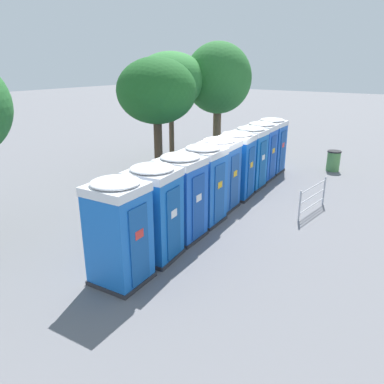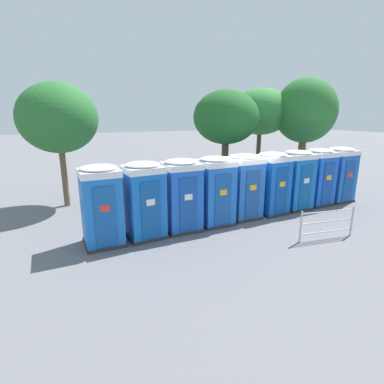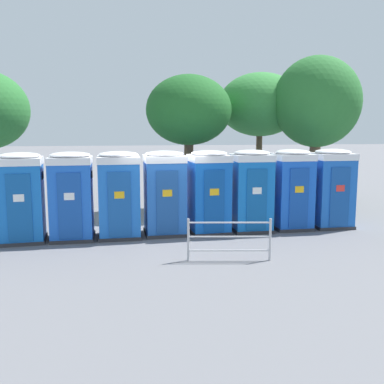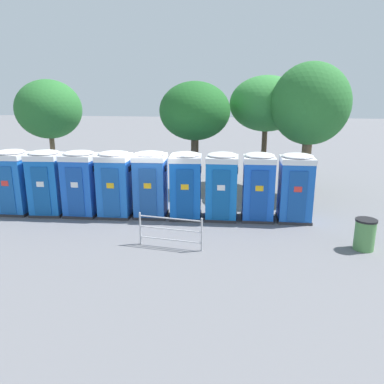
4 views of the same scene
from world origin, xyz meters
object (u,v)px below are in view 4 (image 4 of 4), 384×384
trash_can (365,234)px  portapotty_7 (258,186)px  street_tree_3 (195,112)px  event_barrier (170,230)px  portapotty_5 (186,185)px  street_tree_1 (266,104)px  portapotty_1 (47,182)px  portapotty_3 (115,184)px  portapotty_4 (151,184)px  street_tree_0 (310,105)px  street_tree_2 (49,110)px  portapotty_0 (14,182)px  portapotty_8 (295,187)px  portapotty_2 (81,183)px  portapotty_6 (222,186)px

trash_can → portapotty_7: bearing=142.8°
street_tree_3 → event_barrier: bearing=-88.5°
portapotty_5 → street_tree_1: size_ratio=0.46×
portapotty_1 → portapotty_3: same height
portapotty_5 → portapotty_7: 2.72m
portapotty_1 → portapotty_4: same height
event_barrier → portapotty_7: bearing=49.3°
portapotty_3 → street_tree_0: (7.58, 3.82, 2.87)m
street_tree_0 → street_tree_1: street_tree_0 is taller
street_tree_0 → street_tree_2: (-12.62, 0.86, -0.32)m
portapotty_1 → portapotty_7: 8.15m
portapotty_3 → street_tree_0: street_tree_0 is taller
portapotty_0 → street_tree_1: bearing=30.1°
portapotty_8 → event_barrier: 5.23m
street_tree_0 → street_tree_2: 12.65m
portapotty_2 → portapotty_4: bearing=5.3°
street_tree_1 → portapotty_8: bearing=-78.7°
street_tree_1 → street_tree_2: 10.84m
trash_can → portapotty_8: bearing=126.3°
portapotty_2 → portapotty_4: same height
portapotty_4 → street_tree_2: bearing=144.8°
portapotty_0 → street_tree_2: size_ratio=0.48×
portapotty_3 → portapotty_8: (6.78, 0.47, 0.00)m
portapotty_1 → portapotty_8: 9.51m
portapotty_5 → street_tree_3: street_tree_3 is taller
street_tree_0 → portapotty_5: bearing=-143.4°
street_tree_2 → trash_can: street_tree_2 is taller
portapotty_8 → street_tree_0: bearing=76.5°
portapotty_5 → trash_can: (5.89, -2.22, -0.79)m
portapotty_2 → street_tree_2: (-3.68, 4.76, 2.55)m
portapotty_1 → portapotty_6: (6.78, 0.47, 0.00)m
street_tree_2 → street_tree_3: size_ratio=1.03×
portapotty_3 → street_tree_1: bearing=43.4°
portapotty_0 → portapotty_3: same height
event_barrier → portapotty_1: bearing=154.7°
portapotty_8 → portapotty_2: bearing=-176.2°
street_tree_0 → event_barrier: bearing=-126.6°
portapotty_2 → street_tree_2: size_ratio=0.48×
portapotty_6 → portapotty_3: bearing=-175.9°
portapotty_2 → trash_can: 10.18m
portapotty_3 → street_tree_3: street_tree_3 is taller
portapotty_8 → street_tree_0: size_ratio=0.43×
street_tree_1 → event_barrier: (-3.06, -8.21, -3.56)m
portapotty_3 → street_tree_1: street_tree_1 is taller
portapotty_4 → street_tree_2: street_tree_2 is taller
portapotty_3 → portapotty_8: same height
portapotty_0 → street_tree_1: street_tree_1 is taller
portapotty_0 → street_tree_1: 11.73m
portapotty_1 → street_tree_0: street_tree_0 is taller
portapotty_3 → event_barrier: portapotty_3 is taller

